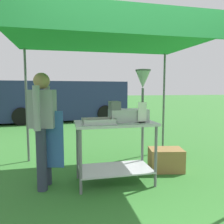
# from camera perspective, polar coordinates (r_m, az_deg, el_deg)

# --- Properties ---
(ground_plane) EXTENTS (70.00, 70.00, 0.00)m
(ground_plane) POSITION_cam_1_polar(r_m,az_deg,el_deg) (8.05, -6.79, -4.00)
(ground_plane) COLOR #33702D
(stall_canopy) EXTENTS (2.99, 2.54, 2.17)m
(stall_canopy) POSITION_cam_1_polar(r_m,az_deg,el_deg) (3.39, 0.40, 18.00)
(stall_canopy) COLOR slate
(stall_canopy) RESTS_ON ground
(donut_cart) EXTENTS (1.16, 0.64, 0.91)m
(donut_cart) POSITION_cam_1_polar(r_m,az_deg,el_deg) (3.31, 0.77, -7.14)
(donut_cart) COLOR #B7B7BC
(donut_cart) RESTS_ON ground
(donut_tray) EXTENTS (0.46, 0.28, 0.07)m
(donut_tray) POSITION_cam_1_polar(r_m,az_deg,el_deg) (3.11, -3.36, -2.57)
(donut_tray) COLOR #B7B7BC
(donut_tray) RESTS_ON donut_cart
(donut_fryer) EXTENTS (0.61, 0.28, 0.76)m
(donut_fryer) POSITION_cam_1_polar(r_m,az_deg,el_deg) (3.31, 4.96, 2.00)
(donut_fryer) COLOR #B7B7BC
(donut_fryer) RESTS_ON donut_cart
(menu_sign) EXTENTS (0.13, 0.05, 0.29)m
(menu_sign) POSITION_cam_1_polar(r_m,az_deg,el_deg) (3.20, 7.72, -0.44)
(menu_sign) COLOR black
(menu_sign) RESTS_ON donut_cart
(vendor) EXTENTS (0.47, 0.54, 1.61)m
(vendor) POSITION_cam_1_polar(r_m,az_deg,el_deg) (3.24, -17.08, -3.02)
(vendor) COLOR #2D3347
(vendor) RESTS_ON ground
(supply_crate) EXTENTS (0.62, 0.48, 0.38)m
(supply_crate) POSITION_cam_1_polar(r_m,az_deg,el_deg) (4.01, 13.57, -11.70)
(supply_crate) COLOR olive
(supply_crate) RESTS_ON ground
(van_navy) EXTENTS (5.51, 2.47, 1.69)m
(van_navy) POSITION_cam_1_polar(r_m,az_deg,el_deg) (10.10, -12.31, 2.95)
(van_navy) COLOR navy
(van_navy) RESTS_ON ground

